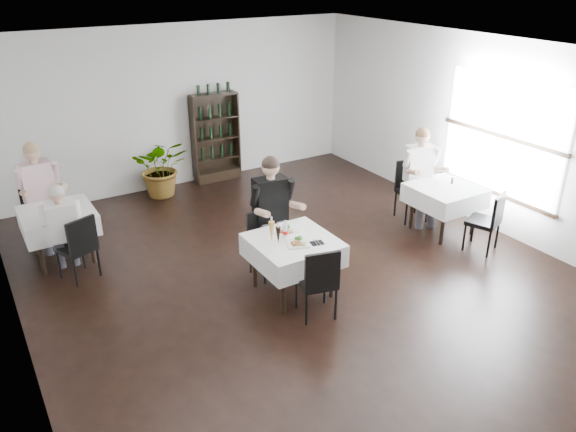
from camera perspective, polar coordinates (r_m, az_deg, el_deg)
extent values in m
plane|color=black|center=(7.66, 2.42, -7.01)|extent=(9.00, 9.00, 0.00)
plane|color=white|center=(6.60, 2.90, 15.76)|extent=(9.00, 9.00, 0.00)
plane|color=white|center=(10.85, -10.90, 10.82)|extent=(7.00, 0.00, 7.00)
plane|color=white|center=(5.96, -26.67, -3.18)|extent=(0.00, 9.00, 9.00)
plane|color=white|center=(9.31, 21.03, 7.33)|extent=(0.00, 9.00, 9.00)
cube|color=white|center=(9.28, 21.00, 7.61)|extent=(0.03, 2.20, 1.80)
cube|color=black|center=(9.55, 20.10, 2.33)|extent=(0.05, 2.30, 0.06)
cube|color=black|center=(11.31, -7.17, 4.21)|extent=(0.90, 0.28, 0.20)
cylinder|color=black|center=(6.91, -0.49, -7.37)|extent=(0.06, 0.06, 0.71)
cylinder|color=black|center=(7.46, -3.37, -4.81)|extent=(0.06, 0.06, 0.71)
cylinder|color=black|center=(7.25, 4.50, -5.76)|extent=(0.06, 0.06, 0.71)
cylinder|color=black|center=(7.78, 1.38, -3.44)|extent=(0.06, 0.06, 0.71)
cube|color=black|center=(7.16, 0.52, -2.69)|extent=(0.85, 0.85, 0.04)
cube|color=white|center=(7.21, 0.51, -3.47)|extent=(1.03, 1.03, 0.30)
cylinder|color=black|center=(8.42, -23.84, -3.40)|extent=(0.06, 0.06, 0.71)
cylinder|color=black|center=(9.04, -24.54, -1.63)|extent=(0.06, 0.06, 0.71)
cylinder|color=black|center=(8.50, -19.38, -2.37)|extent=(0.06, 0.06, 0.71)
cylinder|color=black|center=(9.11, -20.37, -0.68)|extent=(0.06, 0.06, 0.71)
cube|color=black|center=(8.61, -22.43, 0.24)|extent=(0.80, 0.80, 0.04)
cube|color=white|center=(8.65, -22.31, -0.42)|extent=(0.98, 0.98, 0.30)
cylinder|color=black|center=(8.85, 15.46, -0.74)|extent=(0.06, 0.06, 0.71)
cylinder|color=black|center=(9.28, 12.49, 0.80)|extent=(0.06, 0.06, 0.71)
cylinder|color=black|center=(9.32, 18.38, 0.21)|extent=(0.06, 0.06, 0.71)
cylinder|color=black|center=(9.73, 15.43, 1.63)|extent=(0.06, 0.06, 0.71)
cube|color=black|center=(9.15, 15.71, 2.64)|extent=(0.80, 0.80, 0.04)
cube|color=white|center=(9.19, 15.63, 2.01)|extent=(0.98, 0.98, 0.30)
imported|color=#296121|center=(10.56, -12.71, 4.87)|extent=(1.22, 1.14, 1.10)
cylinder|color=black|center=(7.59, -2.38, -5.50)|extent=(0.03, 0.03, 0.41)
cylinder|color=black|center=(7.85, -3.84, -4.42)|extent=(0.03, 0.03, 0.41)
cylinder|color=black|center=(7.77, -0.16, -4.72)|extent=(0.03, 0.03, 0.41)
cylinder|color=black|center=(8.02, -1.66, -3.70)|extent=(0.03, 0.03, 0.41)
cube|color=black|center=(7.69, -2.04, -3.05)|extent=(0.45, 0.45, 0.06)
cube|color=black|center=(7.73, -2.85, -0.93)|extent=(0.42, 0.08, 0.45)
cylinder|color=black|center=(7.19, 3.74, -7.33)|extent=(0.03, 0.03, 0.43)
cylinder|color=black|center=(6.89, 4.87, -8.91)|extent=(0.03, 0.03, 0.43)
cylinder|color=black|center=(7.08, 0.86, -7.83)|extent=(0.03, 0.03, 0.43)
cylinder|color=black|center=(6.78, 1.88, -9.46)|extent=(0.03, 0.03, 0.43)
cube|color=black|center=(6.85, 2.88, -6.65)|extent=(0.52, 0.52, 0.07)
cube|color=black|center=(6.56, 3.52, -5.61)|extent=(0.43, 0.15, 0.47)
cylinder|color=black|center=(9.25, -24.70, -1.86)|extent=(0.04, 0.04, 0.48)
cylinder|color=black|center=(9.63, -24.94, -0.88)|extent=(0.04, 0.04, 0.48)
cylinder|color=black|center=(9.26, -22.17, -1.35)|extent=(0.04, 0.04, 0.48)
cylinder|color=black|center=(9.65, -22.51, -0.38)|extent=(0.04, 0.04, 0.48)
cube|color=black|center=(9.34, -23.86, 0.39)|extent=(0.50, 0.50, 0.07)
cube|color=black|center=(9.44, -24.30, 2.43)|extent=(0.48, 0.08, 0.52)
cylinder|color=black|center=(8.47, -20.14, -3.68)|extent=(0.03, 0.03, 0.43)
cylinder|color=black|center=(8.18, -18.67, -4.46)|extent=(0.03, 0.03, 0.43)
cylinder|color=black|center=(8.30, -22.23, -4.62)|extent=(0.03, 0.03, 0.43)
cylinder|color=black|center=(8.02, -20.80, -5.45)|extent=(0.03, 0.03, 0.43)
cube|color=black|center=(8.13, -20.71, -3.06)|extent=(0.55, 0.55, 0.06)
cube|color=black|center=(7.87, -20.19, -1.86)|extent=(0.41, 0.20, 0.46)
cylinder|color=black|center=(9.42, 11.92, 0.35)|extent=(0.04, 0.04, 0.45)
cylinder|color=black|center=(9.73, 10.85, 1.25)|extent=(0.04, 0.04, 0.45)
cylinder|color=black|center=(9.60, 13.96, 0.63)|extent=(0.04, 0.04, 0.45)
cylinder|color=black|center=(9.91, 12.85, 1.51)|extent=(0.04, 0.04, 0.45)
cube|color=black|center=(9.56, 12.53, 2.33)|extent=(0.54, 0.54, 0.07)
cube|color=black|center=(9.64, 12.09, 4.22)|extent=(0.45, 0.16, 0.49)
cylinder|color=black|center=(9.15, 18.28, -1.24)|extent=(0.03, 0.03, 0.43)
cylinder|color=black|center=(9.06, 20.46, -1.84)|extent=(0.03, 0.03, 0.43)
cylinder|color=black|center=(8.83, 17.46, -2.09)|extent=(0.03, 0.03, 0.43)
cylinder|color=black|center=(8.73, 19.72, -2.72)|extent=(0.03, 0.03, 0.43)
cube|color=black|center=(8.84, 19.19, -0.56)|extent=(0.56, 0.56, 0.06)
cube|color=black|center=(8.69, 20.62, 0.61)|extent=(0.41, 0.20, 0.46)
cube|color=#3D3C43|center=(7.63, -1.86, -1.64)|extent=(0.19, 0.49, 0.16)
cylinder|color=#3D3C43|center=(7.64, -1.16, -4.66)|extent=(0.13, 0.13, 0.56)
cube|color=#3D3C43|center=(7.72, -0.33, -1.30)|extent=(0.19, 0.49, 0.16)
cylinder|color=#3D3C43|center=(7.72, 0.36, -4.28)|extent=(0.13, 0.13, 0.56)
cube|color=black|center=(7.70, -1.82, 1.68)|extent=(0.47, 0.28, 0.63)
cylinder|color=tan|center=(7.35, -2.63, 0.32)|extent=(0.12, 0.36, 0.18)
cylinder|color=tan|center=(7.56, 0.98, 1.06)|extent=(0.12, 0.36, 0.18)
sphere|color=tan|center=(7.50, -1.79, 4.98)|extent=(0.24, 0.24, 0.24)
sphere|color=black|center=(7.49, -1.79, 5.23)|extent=(0.24, 0.24, 0.24)
cube|color=#3D3C43|center=(9.06, -24.02, 0.43)|extent=(0.21, 0.49, 0.16)
cylinder|color=#3D3C43|center=(9.01, -23.30, -2.03)|extent=(0.12, 0.12, 0.55)
cube|color=#3D3C43|center=(9.10, -22.68, 0.79)|extent=(0.21, 0.49, 0.16)
cylinder|color=#3D3C43|center=(9.06, -21.96, -1.66)|extent=(0.12, 0.12, 0.55)
cube|color=beige|center=(9.14, -24.11, 3.16)|extent=(0.47, 0.30, 0.62)
cylinder|color=tan|center=(8.82, -25.15, 2.06)|extent=(0.13, 0.36, 0.17)
cylinder|color=tan|center=(8.93, -21.99, 2.89)|extent=(0.13, 0.36, 0.17)
sphere|color=tan|center=(8.98, -24.58, 5.91)|extent=(0.24, 0.24, 0.24)
sphere|color=olive|center=(8.97, -24.62, 6.12)|extent=(0.24, 0.24, 0.24)
cube|color=#3D3C43|center=(8.30, -21.09, -1.95)|extent=(0.17, 0.41, 0.13)
cylinder|color=#3D3C43|center=(8.58, -20.90, -3.27)|extent=(0.10, 0.10, 0.46)
cube|color=#3D3C43|center=(8.30, -22.38, -2.19)|extent=(0.17, 0.41, 0.13)
cylinder|color=#3D3C43|center=(8.58, -22.15, -3.50)|extent=(0.10, 0.10, 0.46)
cube|color=white|center=(8.01, -21.96, -0.60)|extent=(0.40, 0.25, 0.52)
cylinder|color=tan|center=(8.26, -20.61, 0.24)|extent=(0.11, 0.30, 0.15)
cylinder|color=tan|center=(8.25, -23.58, -0.30)|extent=(0.11, 0.30, 0.15)
sphere|color=tan|center=(7.87, -22.43, 2.07)|extent=(0.20, 0.20, 0.20)
sphere|color=beige|center=(7.86, -22.46, 2.26)|extent=(0.20, 0.20, 0.20)
cube|color=#3D3C43|center=(9.35, 12.94, 2.68)|extent=(0.28, 0.48, 0.15)
cylinder|color=#3D3C43|center=(9.33, 13.27, 0.27)|extent=(0.12, 0.12, 0.54)
cube|color=#3D3C43|center=(9.45, 14.12, 2.79)|extent=(0.28, 0.48, 0.15)
cylinder|color=#3D3C43|center=(9.43, 14.46, 0.41)|extent=(0.12, 0.12, 0.54)
cube|color=white|center=(9.45, 13.18, 5.23)|extent=(0.49, 0.36, 0.60)
cylinder|color=tan|center=(9.10, 12.58, 4.38)|extent=(0.18, 0.35, 0.17)
cylinder|color=tan|center=(9.33, 15.36, 4.60)|extent=(0.18, 0.35, 0.17)
sphere|color=tan|center=(9.29, 13.51, 7.86)|extent=(0.23, 0.23, 0.23)
sphere|color=brown|center=(9.28, 13.53, 8.05)|extent=(0.23, 0.23, 0.23)
cube|color=white|center=(7.32, -0.29, -1.61)|extent=(0.32, 0.32, 0.02)
cube|color=#552F18|center=(7.28, -0.42, -1.58)|extent=(0.13, 0.12, 0.03)
sphere|color=#2C6C1D|center=(7.36, -0.03, -1.09)|extent=(0.06, 0.06, 0.06)
cube|color=olive|center=(7.27, 0.11, -1.63)|extent=(0.10, 0.08, 0.02)
cube|color=white|center=(7.02, 0.96, -2.82)|extent=(0.35, 0.35, 0.02)
cube|color=#552F18|center=(6.98, 0.83, -2.79)|extent=(0.12, 0.10, 0.03)
sphere|color=#2C6C1D|center=(7.06, 1.22, -2.25)|extent=(0.06, 0.06, 0.06)
cube|color=olive|center=(6.97, 1.39, -2.84)|extent=(0.12, 0.12, 0.02)
cone|color=black|center=(6.98, -1.00, -2.02)|extent=(0.07, 0.07, 0.23)
cylinder|color=silver|center=(6.91, -1.01, -0.95)|extent=(0.02, 0.02, 0.06)
cone|color=gold|center=(7.04, -1.68, -1.59)|extent=(0.08, 0.08, 0.27)
cylinder|color=silver|center=(6.97, -1.69, -0.34)|extent=(0.02, 0.02, 0.07)
cylinder|color=silver|center=(7.12, -0.28, -1.57)|extent=(0.06, 0.06, 0.20)
cylinder|color=#BE0E0A|center=(7.13, -0.28, -1.68)|extent=(0.06, 0.06, 0.05)
cylinder|color=silver|center=(7.06, -0.29, -0.65)|extent=(0.02, 0.02, 0.05)
cube|color=black|center=(7.05, 2.96, -2.76)|extent=(0.19, 0.16, 0.01)
cylinder|color=silver|center=(7.04, 2.84, -2.73)|extent=(0.05, 0.18, 0.01)
cylinder|color=silver|center=(7.06, 3.08, -2.65)|extent=(0.04, 0.18, 0.01)
cylinder|color=black|center=(9.27, 16.34, 3.46)|extent=(0.04, 0.04, 0.10)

